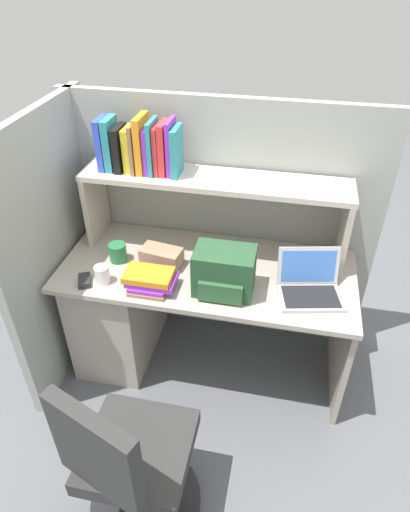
% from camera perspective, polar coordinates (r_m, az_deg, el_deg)
% --- Properties ---
extents(ground_plane, '(8.00, 8.00, 0.00)m').
position_cam_1_polar(ground_plane, '(2.95, 0.20, -12.93)').
color(ground_plane, '#595B60').
extents(desk, '(1.60, 0.70, 0.73)m').
position_cam_1_polar(desk, '(2.74, -7.81, -5.98)').
color(desk, '#AAA093').
rests_on(desk, ground_plane).
extents(cubicle_partition_rear, '(1.84, 0.05, 1.55)m').
position_cam_1_polar(cubicle_partition_rear, '(2.73, 1.86, 3.90)').
color(cubicle_partition_rear, '#939991').
rests_on(cubicle_partition_rear, ground_plane).
extents(cubicle_partition_left, '(0.05, 1.06, 1.55)m').
position_cam_1_polar(cubicle_partition_left, '(2.66, -18.24, 0.90)').
color(cubicle_partition_left, '#939991').
rests_on(cubicle_partition_left, ground_plane).
extents(overhead_hutch, '(1.44, 0.28, 0.45)m').
position_cam_1_polar(overhead_hutch, '(2.42, 1.23, 7.86)').
color(overhead_hutch, '#B3A99C').
rests_on(overhead_hutch, desk).
extents(reference_books_on_shelf, '(0.43, 0.18, 0.30)m').
position_cam_1_polar(reference_books_on_shelf, '(2.43, -8.23, 13.54)').
color(reference_books_on_shelf, blue).
rests_on(reference_books_on_shelf, overhead_hutch).
extents(laptop, '(0.36, 0.32, 0.22)m').
position_cam_1_polar(laptop, '(2.32, 13.12, -3.65)').
color(laptop, '#B7BABF').
rests_on(laptop, desk).
extents(backpack, '(0.30, 0.23, 0.24)m').
position_cam_1_polar(backpack, '(2.24, 2.43, -2.06)').
color(backpack, '#264C2D').
rests_on(backpack, desk).
extents(computer_mouse, '(0.10, 0.12, 0.03)m').
position_cam_1_polar(computer_mouse, '(2.43, -15.07, -3.04)').
color(computer_mouse, '#262628').
rests_on(computer_mouse, desk).
extents(paper_cup, '(0.08, 0.08, 0.10)m').
position_cam_1_polar(paper_cup, '(2.39, -12.94, -2.30)').
color(paper_cup, white).
rests_on(paper_cup, desk).
extents(tissue_box, '(0.24, 0.15, 0.10)m').
position_cam_1_polar(tissue_box, '(2.46, -5.55, -0.10)').
color(tissue_box, '#9E7F60').
rests_on(tissue_box, desk).
extents(snack_canister, '(0.10, 0.10, 0.10)m').
position_cam_1_polar(snack_canister, '(2.53, -11.02, 0.46)').
color(snack_canister, '#26723F').
rests_on(snack_canister, desk).
extents(desk_book_stack, '(0.26, 0.20, 0.10)m').
position_cam_1_polar(desk_book_stack, '(2.31, -6.98, -3.03)').
color(desk_book_stack, olive).
rests_on(desk_book_stack, desk).
extents(office_chair, '(0.53, 0.55, 0.93)m').
position_cam_1_polar(office_chair, '(2.11, -9.39, -25.03)').
color(office_chair, black).
rests_on(office_chair, ground_plane).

